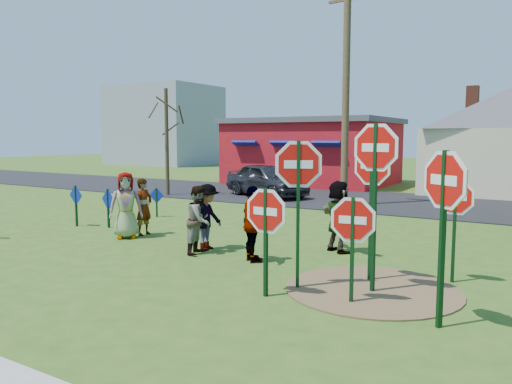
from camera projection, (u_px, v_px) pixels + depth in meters
ground at (208, 251)px, 12.33m from camera, size 120.00×120.00×0.00m
road at (364, 200)px, 22.09m from camera, size 120.00×7.50×0.04m
dirt_patch at (372, 289)px, 9.15m from camera, size 3.20×3.20×0.03m
red_building at (313, 151)px, 30.24m from camera, size 9.40×7.69×3.90m
distant_building at (164, 126)px, 51.83m from camera, size 10.00×8.00×8.00m
stop_sign_a at (266, 219)px, 8.66m from camera, size 1.08×0.07×2.05m
stop_sign_b at (372, 178)px, 9.53m from camera, size 1.03×0.19×2.77m
stop_sign_c at (375, 168)px, 8.78m from camera, size 1.16×0.20×3.20m
stop_sign_d at (455, 205)px, 9.49m from camera, size 0.94×0.13×2.14m
stop_sign_e at (353, 227)px, 8.30m from camera, size 1.04×0.16×1.95m
stop_sign_f at (444, 194)px, 7.14m from camera, size 0.95×0.72×2.77m
stop_sign_g at (298, 180)px, 9.04m from camera, size 1.06×0.55×2.89m
blue_diamond_b at (76, 201)px, 15.62m from camera, size 0.64×0.07×1.31m
blue_diamond_c at (108, 204)px, 15.41m from camera, size 0.67×0.16×1.23m
blue_diamond_d at (157, 199)px, 17.48m from camera, size 0.55×0.15×1.05m
person_a at (126, 205)px, 13.78m from camera, size 1.05×1.05×1.84m
person_b at (144, 207)px, 14.24m from camera, size 0.42×0.61×1.63m
person_c at (199, 220)px, 11.96m from camera, size 0.79×0.92×1.64m
person_d at (207, 217)px, 12.36m from camera, size 0.63×1.07×1.64m
person_e at (253, 224)px, 11.14m from camera, size 1.05×0.96×1.72m
person_f at (339, 216)px, 12.10m from camera, size 1.66×1.29×1.76m
suv at (266, 180)px, 23.34m from camera, size 4.92×3.33×1.55m
utility_pole at (346, 84)px, 19.78m from camera, size 2.27×0.40×9.28m
bare_tree_west at (167, 127)px, 23.71m from camera, size 1.80×1.80×5.10m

